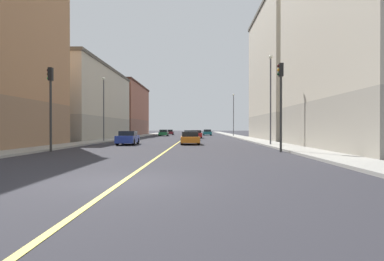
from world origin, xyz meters
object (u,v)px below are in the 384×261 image
(traffic_light_right_near, at_px, (50,97))
(car_teal, at_px, (207,133))
(street_lamp_left_far, at_px, (234,111))
(car_black, at_px, (191,135))
(street_lamp_right_near, at_px, (104,102))
(car_red, at_px, (196,134))
(car_orange, at_px, (190,138))
(car_green, at_px, (164,133))
(building_right_distant, at_px, (115,110))
(street_lamp_left_near, at_px, (271,91))
(car_blue, at_px, (128,138))
(traffic_light_left_near, at_px, (281,95))
(building_right_midblock, at_px, (72,103))
(building_left_mid, at_px, (302,74))
(car_maroon, at_px, (170,132))

(traffic_light_right_near, bearing_deg, car_teal, 76.83)
(street_lamp_left_far, relative_size, car_black, 1.83)
(street_lamp_right_near, xyz_separation_m, car_red, (10.82, 15.33, -4.04))
(car_orange, distance_m, car_green, 35.06)
(car_black, relative_size, car_orange, 1.01)
(building_right_distant, bearing_deg, street_lamp_left_far, -25.26)
(street_lamp_left_near, bearing_deg, car_blue, 171.61)
(car_red, bearing_deg, building_right_distant, 131.36)
(traffic_light_left_near, bearing_deg, street_lamp_right_near, 136.02)
(street_lamp_right_near, height_order, car_teal, street_lamp_right_near)
(street_lamp_right_near, bearing_deg, car_red, 54.78)
(street_lamp_left_near, height_order, street_lamp_right_near, street_lamp_left_near)
(building_right_midblock, distance_m, traffic_light_right_near, 28.62)
(traffic_light_right_near, bearing_deg, building_right_distant, 99.56)
(building_left_mid, height_order, building_right_midblock, building_left_mid)
(car_red, distance_m, car_maroon, 26.43)
(car_black, bearing_deg, building_left_mid, 6.87)
(car_black, distance_m, car_teal, 29.79)
(street_lamp_left_far, xyz_separation_m, car_red, (-7.06, -9.12, -4.32))
(street_lamp_right_near, xyz_separation_m, car_blue, (4.25, -6.33, -4.00))
(car_orange, relative_size, car_green, 0.96)
(car_green, xyz_separation_m, car_maroon, (0.19, 12.08, -0.02))
(building_left_mid, xyz_separation_m, building_right_distant, (-33.73, 28.67, -3.48))
(building_left_mid, bearing_deg, building_right_midblock, 175.07)
(street_lamp_right_near, bearing_deg, building_right_midblock, 126.10)
(building_left_mid, bearing_deg, street_lamp_left_far, 115.66)
(street_lamp_left_far, relative_size, car_orange, 1.84)
(building_right_midblock, distance_m, street_lamp_left_near, 32.17)
(street_lamp_right_near, bearing_deg, street_lamp_left_near, -25.00)
(car_maroon, height_order, car_blue, car_blue)
(traffic_light_right_near, bearing_deg, car_blue, 71.85)
(building_right_midblock, distance_m, car_blue, 21.59)
(street_lamp_right_near, distance_m, car_red, 19.20)
(car_red, bearing_deg, car_green, 116.66)
(building_right_distant, bearing_deg, traffic_light_left_near, -64.89)
(building_right_midblock, relative_size, car_green, 5.69)
(street_lamp_left_near, distance_m, car_teal, 44.52)
(car_orange, height_order, car_maroon, car_orange)
(car_red, bearing_deg, building_right_midblock, -166.60)
(building_left_mid, distance_m, traffic_light_right_near, 35.13)
(car_green, bearing_deg, building_right_distant, 146.97)
(street_lamp_left_near, height_order, street_lamp_left_far, street_lamp_left_near)
(building_right_midblock, bearing_deg, street_lamp_left_far, 27.76)
(traffic_light_left_near, bearing_deg, car_green, 105.87)
(car_maroon, bearing_deg, building_right_midblock, -112.01)
(building_right_midblock, relative_size, car_orange, 5.93)
(car_black, xyz_separation_m, car_maroon, (-5.91, 34.86, -0.01))
(building_right_midblock, xyz_separation_m, car_teal, (21.07, 24.84, -4.78))
(building_left_mid, xyz_separation_m, traffic_light_right_near, (-24.83, -24.24, -5.49))
(street_lamp_left_near, relative_size, car_maroon, 1.87)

